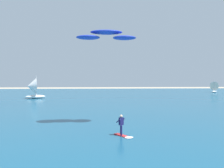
{
  "coord_description": "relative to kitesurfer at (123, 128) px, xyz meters",
  "views": [
    {
      "loc": [
        -0.88,
        -1.09,
        4.77
      ],
      "look_at": [
        0.27,
        19.58,
        4.17
      ],
      "focal_mm": 37.88,
      "sensor_mm": 36.0,
      "label": 1
    }
  ],
  "objects": [
    {
      "name": "kite",
      "position": [
        -1.15,
        4.37,
        8.09
      ],
      "size": [
        5.82,
        1.97,
        0.88
      ],
      "color": "#1E33B2"
    },
    {
      "name": "sailboat_outermost",
      "position": [
        33.54,
        51.75,
        1.08
      ],
      "size": [
        3.21,
        3.28,
        3.68
      ],
      "color": "white",
      "rests_on": "ocean"
    },
    {
      "name": "sailboat_near_shore",
      "position": [
        -16.33,
        33.6,
        1.7
      ],
      "size": [
        4.47,
        3.97,
        5.02
      ],
      "color": "silver",
      "rests_on": "ocean"
    },
    {
      "name": "kitesurfer",
      "position": [
        0.0,
        0.0,
        0.0
      ],
      "size": [
        1.55,
        1.94,
        1.67
      ],
      "color": "red",
      "rests_on": "ocean"
    },
    {
      "name": "ocean",
      "position": [
        -1.0,
        32.68,
        -0.65
      ],
      "size": [
        160.0,
        90.0,
        0.1
      ],
      "primitive_type": "cube",
      "color": "navy",
      "rests_on": "ground"
    }
  ]
}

